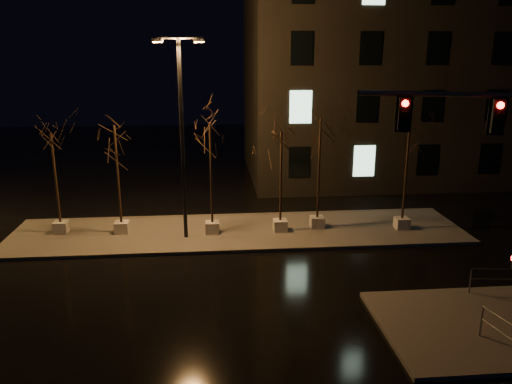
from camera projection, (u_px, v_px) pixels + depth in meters
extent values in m
plane|color=black|center=(248.00, 288.00, 18.77)|extent=(90.00, 90.00, 0.00)
cube|color=#4F4B46|center=(239.00, 232.00, 24.50)|extent=(22.00, 5.00, 0.15)
cube|color=#4F4B46|center=(489.00, 325.00, 16.04)|extent=(7.00, 5.00, 0.15)
cube|color=black|center=(426.00, 68.00, 35.24)|extent=(25.00, 12.00, 15.00)
cube|color=beige|center=(61.00, 227.00, 24.09)|extent=(0.65, 0.65, 0.55)
cylinder|color=black|center=(56.00, 179.00, 23.45)|extent=(0.11, 0.11, 4.26)
cube|color=beige|center=(122.00, 227.00, 24.06)|extent=(0.65, 0.65, 0.55)
cylinder|color=black|center=(118.00, 175.00, 23.36)|extent=(0.11, 0.11, 4.66)
cube|color=beige|center=(212.00, 227.00, 24.06)|extent=(0.65, 0.65, 0.55)
cylinder|color=black|center=(211.00, 174.00, 23.35)|extent=(0.11, 0.11, 4.78)
cube|color=beige|center=(280.00, 225.00, 24.34)|extent=(0.65, 0.65, 0.55)
cylinder|color=black|center=(281.00, 177.00, 23.69)|extent=(0.11, 0.11, 4.32)
cube|color=beige|center=(317.00, 222.00, 24.82)|extent=(0.65, 0.65, 0.55)
cylinder|color=black|center=(319.00, 169.00, 24.09)|extent=(0.11, 0.11, 4.90)
cube|color=beige|center=(402.00, 223.00, 24.65)|extent=(0.65, 0.65, 0.55)
cylinder|color=black|center=(406.00, 172.00, 23.96)|extent=(0.11, 0.11, 4.65)
cylinder|color=#5C5F64|center=(435.00, 94.00, 14.22)|extent=(4.09, 1.41, 0.15)
cube|color=black|center=(498.00, 116.00, 14.02)|extent=(0.37, 0.32, 0.95)
cube|color=black|center=(404.00, 114.00, 14.54)|extent=(0.37, 0.32, 0.95)
cylinder|color=black|center=(182.00, 143.00, 22.38)|extent=(0.18, 0.18, 9.01)
cylinder|color=black|center=(178.00, 38.00, 21.17)|extent=(1.97, 0.41, 0.09)
cube|color=orange|center=(157.00, 41.00, 21.27)|extent=(0.49, 0.32, 0.18)
cube|color=orange|center=(199.00, 41.00, 21.15)|extent=(0.49, 0.32, 0.18)
cylinder|color=#5C5F64|center=(470.00, 281.00, 17.98)|extent=(0.05, 0.05, 0.89)
cylinder|color=#5C5F64|center=(503.00, 269.00, 17.82)|extent=(2.17, 0.28, 0.04)
cylinder|color=#5C5F64|center=(501.00, 279.00, 17.93)|extent=(2.17, 0.28, 0.04)
cylinder|color=#5C5F64|center=(481.00, 322.00, 15.20)|extent=(0.05, 0.05, 0.95)
cylinder|color=#5C5F64|center=(510.00, 324.00, 14.09)|extent=(0.47, 2.08, 0.04)
cylinder|color=#5C5F64|center=(508.00, 337.00, 14.20)|extent=(0.47, 2.08, 0.04)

